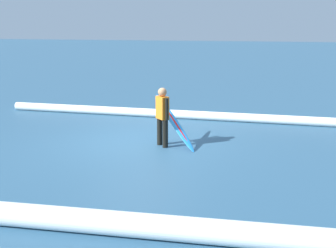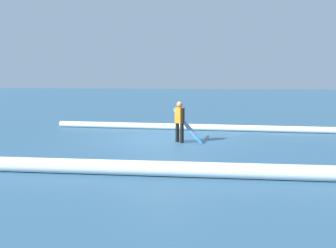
{
  "view_description": "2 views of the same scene",
  "coord_description": "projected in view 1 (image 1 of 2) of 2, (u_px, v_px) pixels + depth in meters",
  "views": [
    {
      "loc": [
        -3.37,
        10.27,
        3.03
      ],
      "look_at": [
        -1.05,
        0.95,
        0.74
      ],
      "focal_mm": 44.9,
      "sensor_mm": 36.0,
      "label": 1
    },
    {
      "loc": [
        -2.65,
        13.25,
        2.32
      ],
      "look_at": [
        -0.59,
        1.82,
        0.86
      ],
      "focal_mm": 38.6,
      "sensor_mm": 36.0,
      "label": 2
    }
  ],
  "objects": [
    {
      "name": "ground_plane",
      "position": [
        138.0,
        141.0,
        11.18
      ],
      "size": [
        136.15,
        136.15,
        0.0
      ],
      "primitive_type": "plane",
      "color": "#305977"
    },
    {
      "name": "wave_crest_midground",
      "position": [
        154.0,
        227.0,
        6.05
      ],
      "size": [
        17.19,
        1.44,
        0.37
      ],
      "primitive_type": "cylinder",
      "rotation": [
        0.0,
        1.57,
        0.06
      ],
      "color": "white",
      "rests_on": "ground_plane"
    },
    {
      "name": "surfer",
      "position": [
        162.0,
        114.0,
        10.52
      ],
      "size": [
        0.39,
        0.47,
        1.5
      ],
      "rotation": [
        0.0,
        0.0,
        2.36
      ],
      "color": "black",
      "rests_on": "ground_plane"
    },
    {
      "name": "surfboard",
      "position": [
        174.0,
        122.0,
        10.75
      ],
      "size": [
        1.44,
        1.38,
        1.21
      ],
      "color": "#268CE5",
      "rests_on": "ground_plane"
    },
    {
      "name": "wave_crest_foreground",
      "position": [
        223.0,
        117.0,
        13.45
      ],
      "size": [
        14.93,
        0.34,
        0.28
      ],
      "primitive_type": "cylinder",
      "rotation": [
        0.0,
        1.57,
        0.0
      ],
      "color": "white",
      "rests_on": "ground_plane"
    }
  ]
}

